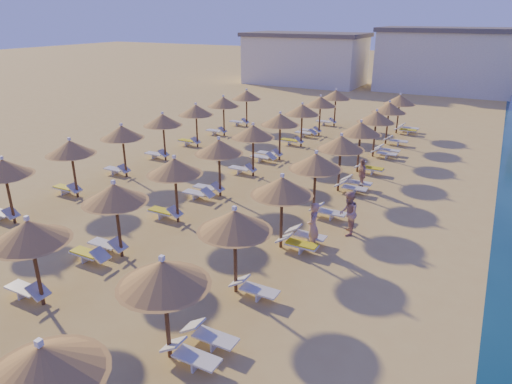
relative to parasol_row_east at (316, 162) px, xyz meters
The scene contains 9 objects.
ground 6.66m from the parasol_row_east, 114.56° to the right, with size 220.00×220.00×0.00m, color tan.
hotel_blocks 40.51m from the parasol_row_east, 88.35° to the left, with size 49.03×10.17×8.10m.
parasol_row_east is the anchor object (origin of this frame).
parasol_row_west 5.10m from the parasol_row_east, behind, with size 2.45×37.95×3.12m.
parasol_row_inland 11.59m from the parasol_row_east, behind, with size 2.45×27.30×3.12m.
loungers 4.90m from the parasol_row_east, behind, with size 14.53×36.95×0.66m.
beachgoer_b 2.80m from the parasol_row_east, 30.46° to the right, with size 0.93×0.72×1.91m, color tan.
beachgoer_a 3.59m from the parasol_row_east, 69.62° to the right, with size 0.70×0.46×1.93m, color tan.
beachgoer_c 4.83m from the parasol_row_east, 77.45° to the left, with size 0.97×0.40×1.65m, color tan.
Camera 1 is at (9.31, -12.74, 8.71)m, focal length 32.00 mm.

